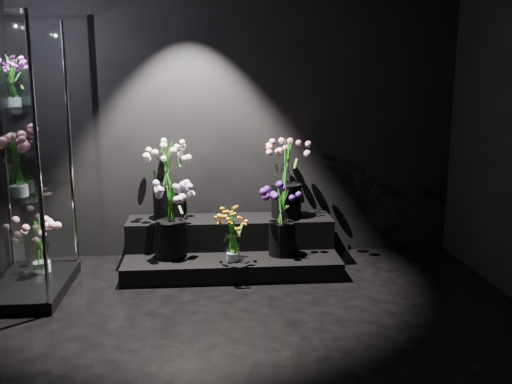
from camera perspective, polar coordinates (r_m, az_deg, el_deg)
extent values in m
plane|color=black|center=(3.64, 0.31, -15.78)|extent=(4.00, 4.00, 0.00)
plane|color=black|center=(5.23, -1.66, 8.72)|extent=(4.00, 0.00, 4.00)
plane|color=black|center=(1.28, 8.44, -1.49)|extent=(4.00, 0.00, 4.00)
cube|color=black|center=(5.02, -2.47, -6.84)|extent=(1.82, 0.81, 0.15)
cube|color=black|center=(5.16, -2.59, -3.99)|extent=(1.82, 0.41, 0.25)
cube|color=black|center=(4.85, -21.62, -8.76)|extent=(0.57, 0.95, 0.09)
cube|color=white|center=(4.65, -22.33, 0.05)|extent=(0.51, 0.89, 0.01)
cube|color=white|center=(4.57, -22.94, 7.64)|extent=(0.51, 0.89, 0.01)
cylinder|color=white|center=(4.74, -2.35, -5.69)|extent=(0.12, 0.12, 0.21)
cylinder|color=black|center=(4.88, -8.45, -4.68)|extent=(0.26, 0.26, 0.31)
cylinder|color=black|center=(4.89, 2.59, -4.66)|extent=(0.22, 0.22, 0.29)
cylinder|color=black|center=(5.12, -8.75, -0.98)|extent=(0.27, 0.27, 0.31)
cylinder|color=black|center=(5.14, 3.05, -0.84)|extent=(0.27, 0.27, 0.30)
cylinder|color=white|center=(4.42, -22.66, 1.03)|extent=(0.13, 0.13, 0.23)
cylinder|color=white|center=(4.73, -23.13, 9.07)|extent=(0.12, 0.12, 0.21)
cylinder|color=white|center=(4.96, -20.69, -6.17)|extent=(0.15, 0.15, 0.24)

